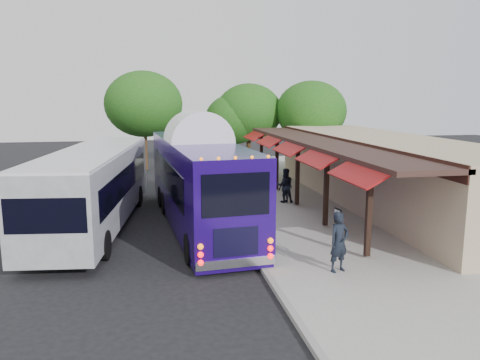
{
  "coord_description": "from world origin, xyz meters",
  "views": [
    {
      "loc": [
        -3.39,
        -18.38,
        5.63
      ],
      "look_at": [
        0.6,
        2.83,
        1.8
      ],
      "focal_mm": 35.0,
      "sensor_mm": 36.0,
      "label": 1
    }
  ],
  "objects": [
    {
      "name": "tree_far",
      "position": [
        -3.96,
        18.8,
        5.1
      ],
      "size": [
        5.97,
        5.97,
        7.65
      ],
      "color": "#382314",
      "rests_on": "ground"
    },
    {
      "name": "ped_d",
      "position": [
        3.4,
        11.77,
        0.91
      ],
      "size": [
        1.08,
        0.75,
        1.52
      ],
      "primitive_type": "imported",
      "rotation": [
        0.0,
        0.0,
        3.34
      ],
      "color": "black",
      "rests_on": "sidewalk"
    },
    {
      "name": "station_shelter",
      "position": [
        8.38,
        4.0,
        1.85
      ],
      "size": [
        8.15,
        20.0,
        3.6
      ],
      "color": "tan",
      "rests_on": "ground"
    },
    {
      "name": "tree_right",
      "position": [
        8.6,
        15.99,
        4.59
      ],
      "size": [
        5.37,
        5.37,
        6.88
      ],
      "color": "#382314",
      "rests_on": "ground"
    },
    {
      "name": "sign_board",
      "position": [
        3.8,
        -1.3,
        0.9
      ],
      "size": [
        0.11,
        0.5,
        1.1
      ],
      "rotation": [
        0.0,
        0.0,
        0.13
      ],
      "color": "black",
      "rests_on": "sidewalk"
    },
    {
      "name": "ped_b",
      "position": [
        3.4,
        4.9,
        1.05
      ],
      "size": [
        0.94,
        0.77,
        1.81
      ],
      "primitive_type": "imported",
      "rotation": [
        0.0,
        0.0,
        3.04
      ],
      "color": "black",
      "rests_on": "sidewalk"
    },
    {
      "name": "ground",
      "position": [
        0.0,
        0.0,
        0.0
      ],
      "size": [
        90.0,
        90.0,
        0.0
      ],
      "primitive_type": "plane",
      "color": "black",
      "rests_on": "ground"
    },
    {
      "name": "coach_bus",
      "position": [
        -1.45,
        1.75,
        2.16
      ],
      "size": [
        3.74,
        12.75,
        4.03
      ],
      "rotation": [
        0.0,
        0.0,
        0.09
      ],
      "color": "#1F0863",
      "rests_on": "ground"
    },
    {
      "name": "ped_c",
      "position": [
        3.4,
        4.84,
        0.92
      ],
      "size": [
        0.98,
        0.76,
        1.55
      ],
      "primitive_type": "imported",
      "rotation": [
        0.0,
        0.0,
        3.63
      ],
      "color": "black",
      "rests_on": "sidewalk"
    },
    {
      "name": "sidewalk",
      "position": [
        5.0,
        4.0,
        0.07
      ],
      "size": [
        10.0,
        40.0,
        0.15
      ],
      "primitive_type": "cube",
      "color": "#9E9B93",
      "rests_on": "ground"
    },
    {
      "name": "city_bus",
      "position": [
        -5.91,
        2.47,
        1.88
      ],
      "size": [
        4.22,
        12.93,
        3.41
      ],
      "rotation": [
        0.0,
        0.0,
        -0.12
      ],
      "color": "gray",
      "rests_on": "ground"
    },
    {
      "name": "curb",
      "position": [
        0.05,
        4.0,
        0.07
      ],
      "size": [
        0.2,
        40.0,
        0.16
      ],
      "primitive_type": "cube",
      "color": "gray",
      "rests_on": "ground"
    },
    {
      "name": "tree_left",
      "position": [
        2.98,
        17.94,
        3.92
      ],
      "size": [
        4.59,
        4.59,
        5.88
      ],
      "color": "#382314",
      "rests_on": "ground"
    },
    {
      "name": "tree_mid",
      "position": [
        4.14,
        17.91,
        4.47
      ],
      "size": [
        5.23,
        5.23,
        6.7
      ],
      "color": "#382314",
      "rests_on": "ground"
    },
    {
      "name": "ped_a",
      "position": [
        2.32,
        -5.0,
        1.12
      ],
      "size": [
        0.82,
        0.68,
        1.94
      ],
      "primitive_type": "imported",
      "rotation": [
        0.0,
        0.0,
        0.35
      ],
      "color": "black",
      "rests_on": "sidewalk"
    }
  ]
}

